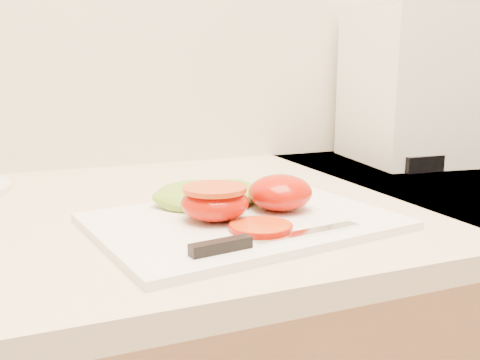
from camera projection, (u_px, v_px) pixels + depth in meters
name	position (u px, v px, depth m)	size (l,w,h in m)	color
cutting_board	(243.00, 221.00, 0.66)	(0.35, 0.26, 0.01)	white
tomato_half_dome	(280.00, 192.00, 0.69)	(0.08, 0.08, 0.05)	#BD1105
tomato_half_cut	(215.00, 202.00, 0.64)	(0.08, 0.08, 0.04)	#BD1105
tomato_slice_0	(261.00, 227.00, 0.61)	(0.07, 0.07, 0.01)	#CA3C08
lettuce_leaf_0	(205.00, 196.00, 0.71)	(0.14, 0.09, 0.03)	#83C333
lettuce_leaf_1	(232.00, 193.00, 0.73)	(0.11, 0.08, 0.02)	#83C333
knife	(257.00, 241.00, 0.56)	(0.21, 0.05, 0.01)	silver
appliance	(408.00, 87.00, 1.08)	(0.20, 0.25, 0.30)	silver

